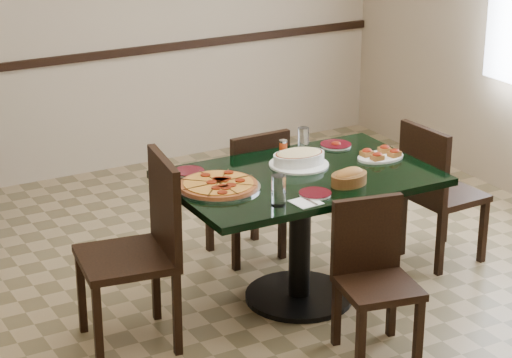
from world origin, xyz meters
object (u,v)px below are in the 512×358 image
chair_near (373,270)px  bread_basket (349,177)px  bruschetta_platter (381,154)px  pepperoni_pizza (218,185)px  chair_left (143,241)px  lasagna_casserole (299,158)px  main_table (300,206)px  chair_right (435,187)px  chair_far (252,189)px

chair_near → bread_basket: size_ratio=3.26×
bread_basket → bruschetta_platter: bread_basket is taller
chair_near → pepperoni_pizza: size_ratio=1.80×
chair_left → lasagna_casserole: bearing=106.2°
main_table → chair_right: bearing=2.8°
chair_near → pepperoni_pizza: bearing=138.8°
chair_far → bruschetta_platter: bearing=128.5°
chair_near → chair_left: 1.17m
chair_left → bread_basket: chair_left is taller
chair_near → chair_left: (-0.97, 0.64, 0.12)m
chair_right → main_table: bearing=89.1°
chair_right → chair_left: chair_left is taller
chair_near → chair_right: (0.94, 0.68, 0.05)m
lasagna_casserole → chair_right: bearing=0.0°
chair_left → chair_near: bearing=65.0°
chair_left → bread_basket: size_ratio=4.07×
main_table → chair_right: size_ratio=1.65×
chair_right → pepperoni_pizza: (-1.46, -0.00, 0.28)m
chair_near → bruschetta_platter: (0.50, 0.65, 0.33)m
main_table → chair_left: 0.94m
bruschetta_platter → chair_far: bearing=131.8°
pepperoni_pizza → bruschetta_platter: bearing=-1.5°
chair_far → chair_near: chair_far is taller
main_table → chair_right: 0.98m
lasagna_casserole → bruschetta_platter: 0.48m
bread_basket → chair_near: bearing=-116.4°
chair_left → bruschetta_platter: 1.48m
chair_right → lasagna_casserole: 0.96m
main_table → lasagna_casserole: bearing=63.5°
chair_near → main_table: bearing=104.3°
chair_far → lasagna_casserole: 0.58m
main_table → chair_left: size_ratio=1.45×
chair_near → bread_basket: bread_basket is taller
pepperoni_pizza → lasagna_casserole: 0.56m
chair_far → pepperoni_pizza: bearing=46.1°
lasagna_casserole → main_table: bearing=-111.2°
chair_far → chair_left: 1.14m
pepperoni_pizza → chair_left: bearing=-175.0°
chair_far → chair_right: bearing=147.3°
chair_near → chair_right: size_ratio=0.91×
bread_basket → bruschetta_platter: (0.39, 0.26, -0.02)m
chair_near → bruschetta_platter: bearing=63.9°
chair_far → lasagna_casserole: lasagna_casserole is taller
bruschetta_platter → bread_basket: bearing=-145.0°
main_table → chair_near: bearing=-86.5°
main_table → bruschetta_platter: size_ratio=4.95×
chair_far → chair_left: bearing=30.5°
chair_left → pepperoni_pizza: (0.45, 0.04, 0.21)m
chair_near → chair_right: bearing=47.4°
pepperoni_pizza → chair_near: bearing=-52.6°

